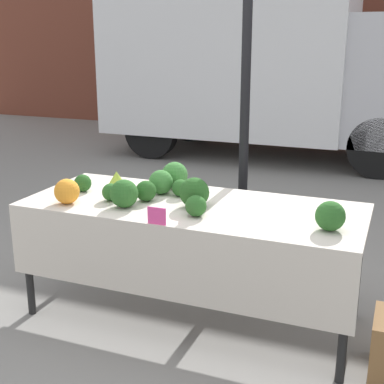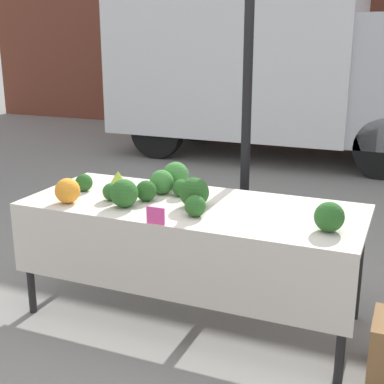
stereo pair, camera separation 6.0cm
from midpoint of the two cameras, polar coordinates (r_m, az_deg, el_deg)
ground_plane at (r=3.69m, az=0.48°, el=-12.96°), size 40.00×40.00×0.00m
tent_pole at (r=3.94m, az=6.30°, el=9.10°), size 0.07×0.07×2.63m
parked_truck at (r=8.36m, az=8.13°, el=13.82°), size 4.89×1.95×2.77m
market_table at (r=3.35m, az=0.09°, el=-3.04°), size 2.14×0.88×0.78m
orange_cauliflower at (r=3.47m, az=-12.66°, el=0.13°), size 0.16×0.16×0.16m
romanesco_head at (r=3.85m, az=-7.46°, el=1.53°), size 0.12×0.12×0.10m
broccoli_head_0 at (r=3.32m, az=-6.75°, el=-0.13°), size 0.18×0.18×0.18m
broccoli_head_1 at (r=3.48m, az=-8.12°, el=0.03°), size 0.11×0.11×0.11m
broccoli_head_2 at (r=3.53m, az=-0.69°, el=0.44°), size 0.11×0.11×0.11m
broccoli_head_3 at (r=3.13m, az=0.89°, el=-1.50°), size 0.13×0.13×0.13m
broccoli_head_4 at (r=3.72m, az=-11.00°, el=1.00°), size 0.12×0.12×0.12m
broccoli_head_5 at (r=3.73m, az=-1.29°, el=1.84°), size 0.18×0.18×0.18m
broccoli_head_6 at (r=3.30m, az=0.75°, el=-0.05°), size 0.19×0.19×0.19m
broccoli_head_7 at (r=3.44m, az=-4.42°, el=0.13°), size 0.13×0.13×0.13m
broccoli_head_8 at (r=2.99m, az=14.99°, el=-2.58°), size 0.16×0.16×0.16m
broccoli_head_9 at (r=3.59m, az=-2.79°, el=1.08°), size 0.16×0.16×0.16m
price_sign at (r=3.01m, az=-3.34°, el=-2.54°), size 0.11×0.01×0.10m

